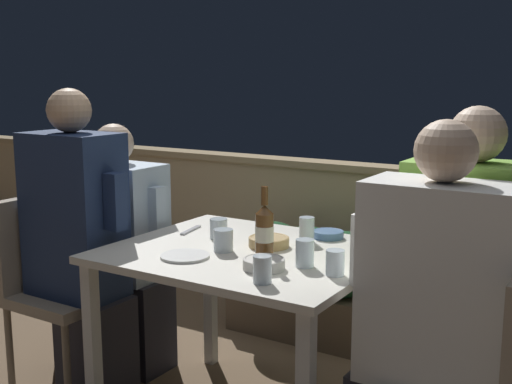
% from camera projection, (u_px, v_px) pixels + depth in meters
% --- Properties ---
extents(parapet_wall, '(9.00, 0.18, 0.91)m').
position_uv_depth(parapet_wall, '(379.00, 242.00, 3.77)').
color(parapet_wall, tan).
rests_on(parapet_wall, ground_plane).
extents(dining_table, '(1.04, 0.88, 0.75)m').
position_uv_depth(dining_table, '(247.00, 272.00, 2.54)').
color(dining_table, silver).
rests_on(dining_table, ground_plane).
extents(planter_hedge, '(0.82, 0.47, 0.61)m').
position_uv_depth(planter_hedge, '(305.00, 274.00, 3.53)').
color(planter_hedge, brown).
rests_on(planter_hedge, ground_plane).
extents(chair_left_near, '(0.44, 0.44, 0.88)m').
position_uv_depth(chair_left_near, '(52.00, 272.00, 2.95)').
color(chair_left_near, gray).
rests_on(chair_left_near, ground_plane).
extents(person_navy_jumper, '(0.50, 0.26, 1.37)m').
position_uv_depth(person_navy_jumper, '(81.00, 245.00, 2.82)').
color(person_navy_jumper, '#282833').
rests_on(person_navy_jumper, ground_plane).
extents(chair_left_far, '(0.44, 0.44, 0.88)m').
position_uv_depth(chair_left_far, '(94.00, 255.00, 3.23)').
color(chair_left_far, gray).
rests_on(chair_left_far, ground_plane).
extents(person_blue_shirt, '(0.52, 0.26, 1.20)m').
position_uv_depth(person_blue_shirt, '(123.00, 248.00, 3.11)').
color(person_blue_shirt, '#282833').
rests_on(person_blue_shirt, ground_plane).
extents(chair_right_near, '(0.44, 0.44, 0.88)m').
position_uv_depth(chair_right_near, '(489.00, 373.00, 1.94)').
color(chair_right_near, gray).
rests_on(chair_right_near, ground_plane).
extents(person_white_polo, '(0.52, 0.26, 1.29)m').
position_uv_depth(person_white_polo, '(427.00, 324.00, 2.02)').
color(person_white_polo, '#282833').
rests_on(person_white_polo, ground_plane).
extents(person_green_blouse, '(0.51, 0.26, 1.32)m').
position_uv_depth(person_green_blouse, '(459.00, 294.00, 2.26)').
color(person_green_blouse, '#282833').
rests_on(person_green_blouse, ground_plane).
extents(beer_bottle, '(0.07, 0.07, 0.27)m').
position_uv_depth(beer_bottle, '(264.00, 231.00, 2.39)').
color(beer_bottle, brown).
rests_on(beer_bottle, dining_table).
extents(plate_0, '(0.19, 0.19, 0.01)m').
position_uv_depth(plate_0, '(185.00, 256.00, 2.41)').
color(plate_0, white).
rests_on(plate_0, dining_table).
extents(bowl_0, '(0.16, 0.16, 0.04)m').
position_uv_depth(bowl_0, '(269.00, 241.00, 2.56)').
color(bowl_0, tan).
rests_on(bowl_0, dining_table).
extents(bowl_1, '(0.15, 0.15, 0.04)m').
position_uv_depth(bowl_1, '(264.00, 263.00, 2.26)').
color(bowl_1, beige).
rests_on(bowl_1, dining_table).
extents(bowl_2, '(0.13, 0.13, 0.03)m').
position_uv_depth(bowl_2, '(328.00, 234.00, 2.70)').
color(bowl_2, '#4C709E').
rests_on(bowl_2, dining_table).
extents(glass_cup_0, '(0.07, 0.07, 0.08)m').
position_uv_depth(glass_cup_0, '(219.00, 229.00, 2.69)').
color(glass_cup_0, silver).
rests_on(glass_cup_0, dining_table).
extents(glass_cup_1, '(0.06, 0.06, 0.09)m').
position_uv_depth(glass_cup_1, '(335.00, 263.00, 2.19)').
color(glass_cup_1, silver).
rests_on(glass_cup_1, dining_table).
extents(glass_cup_2, '(0.08, 0.08, 0.09)m').
position_uv_depth(glass_cup_2, '(223.00, 240.00, 2.49)').
color(glass_cup_2, silver).
rests_on(glass_cup_2, dining_table).
extents(glass_cup_3, '(0.06, 0.06, 0.11)m').
position_uv_depth(glass_cup_3, '(307.00, 230.00, 2.63)').
color(glass_cup_3, silver).
rests_on(glass_cup_3, dining_table).
extents(glass_cup_4, '(0.07, 0.07, 0.10)m').
position_uv_depth(glass_cup_4, '(305.00, 253.00, 2.29)').
color(glass_cup_4, silver).
rests_on(glass_cup_4, dining_table).
extents(glass_cup_5, '(0.06, 0.06, 0.09)m').
position_uv_depth(glass_cup_5, '(262.00, 269.00, 2.11)').
color(glass_cup_5, silver).
rests_on(glass_cup_5, dining_table).
extents(fork_0, '(0.05, 0.17, 0.01)m').
position_uv_depth(fork_0, '(191.00, 230.00, 2.83)').
color(fork_0, silver).
rests_on(fork_0, dining_table).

